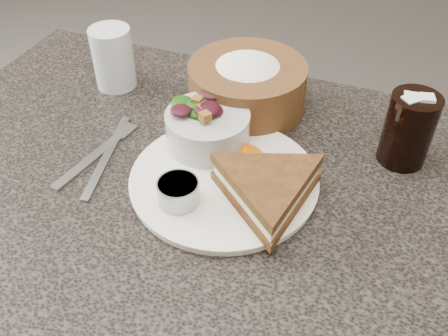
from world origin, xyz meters
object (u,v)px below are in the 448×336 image
at_px(salad_bowl, 208,123).
at_px(dinner_plate, 224,180).
at_px(dressing_ramekin, 178,192).
at_px(bread_basket, 247,79).
at_px(dining_table, 207,319).
at_px(cola_glass, 409,126).
at_px(water_glass, 113,58).
at_px(sandwich, 268,189).

bearing_deg(salad_bowl, dinner_plate, -51.86).
bearing_deg(dressing_ramekin, dinner_plate, 59.07).
relative_size(dressing_ramekin, bread_basket, 0.29).
height_order(dining_table, cola_glass, cola_glass).
xyz_separation_m(salad_bowl, water_glass, (-0.23, 0.12, 0.01)).
height_order(dinner_plate, bread_basket, bread_basket).
height_order(dining_table, bread_basket, bread_basket).
relative_size(dinner_plate, water_glass, 2.45).
xyz_separation_m(salad_bowl, bread_basket, (0.02, 0.13, 0.01)).
height_order(salad_bowl, dressing_ramekin, salad_bowl).
bearing_deg(dining_table, water_glass, 142.48).
distance_m(bread_basket, water_glass, 0.25).
height_order(dining_table, sandwich, sandwich).
height_order(dining_table, dinner_plate, dinner_plate).
bearing_deg(water_glass, sandwich, -30.11).
bearing_deg(bread_basket, dressing_ramekin, -91.87).
distance_m(dining_table, cola_glass, 0.54).
relative_size(dining_table, bread_basket, 4.92).
bearing_deg(sandwich, salad_bowl, -175.96).
distance_m(salad_bowl, water_glass, 0.26).
relative_size(dressing_ramekin, water_glass, 0.52).
height_order(sandwich, salad_bowl, salad_bowl).
bearing_deg(cola_glass, dinner_plate, -147.76).
height_order(sandwich, water_glass, water_glass).
height_order(dressing_ramekin, bread_basket, bread_basket).
distance_m(dining_table, salad_bowl, 0.43).
height_order(salad_bowl, water_glass, water_glass).
bearing_deg(dressing_ramekin, bread_basket, 88.13).
xyz_separation_m(dining_table, water_glass, (-0.26, 0.20, 0.43)).
bearing_deg(bread_basket, sandwich, -64.58).
relative_size(dinner_plate, cola_glass, 2.18).
relative_size(dining_table, dressing_ramekin, 16.99).
bearing_deg(dining_table, sandwich, -6.94).
xyz_separation_m(dining_table, dinner_plate, (0.03, 0.01, 0.38)).
xyz_separation_m(dinner_plate, bread_basket, (-0.03, 0.20, 0.05)).
bearing_deg(dinner_plate, dining_table, -156.64).
bearing_deg(dressing_ramekin, salad_bowl, 94.84).
bearing_deg(dressing_ramekin, cola_glass, 38.08).
height_order(dressing_ramekin, cola_glass, cola_glass).
relative_size(salad_bowl, bread_basket, 0.65).
bearing_deg(water_glass, dining_table, -37.52).
distance_m(dining_table, bread_basket, 0.48).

